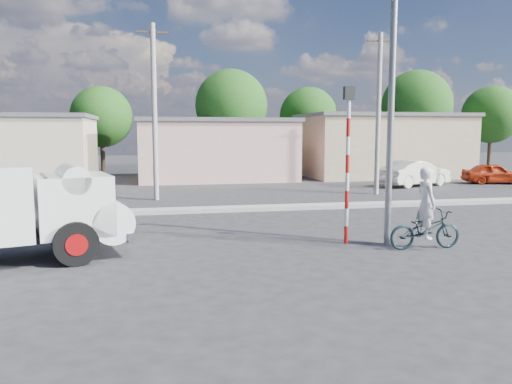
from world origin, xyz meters
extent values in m
plane|color=#272629|center=(0.00, 0.00, 0.00)|extent=(120.00, 120.00, 0.00)
cube|color=#99968E|center=(0.00, 8.00, 0.08)|extent=(40.00, 0.80, 0.16)
cylinder|color=black|center=(-3.90, 0.54, 0.52)|extent=(1.09, 0.57, 1.04)
cylinder|color=#A20B0D|center=(-3.90, 0.54, 0.52)|extent=(0.58, 0.46, 0.51)
cylinder|color=black|center=(-4.42, 2.47, 0.52)|extent=(1.09, 0.57, 1.04)
cylinder|color=#A20B0D|center=(-4.42, 2.47, 0.52)|extent=(0.58, 0.46, 0.51)
cube|color=white|center=(-4.07, 1.53, 1.33)|extent=(2.16, 2.32, 1.47)
cylinder|color=white|center=(-3.29, 1.74, 0.90)|extent=(1.52, 2.15, 1.04)
cylinder|color=white|center=(-4.07, 1.53, 1.99)|extent=(1.15, 2.05, 0.66)
cube|color=silver|center=(-2.92, 1.84, 0.52)|extent=(0.66, 2.00, 0.27)
cube|color=black|center=(-4.71, 1.36, 1.76)|extent=(0.50, 1.58, 0.66)
imported|color=black|center=(5.02, 0.45, 0.53)|extent=(2.02, 0.72, 1.06)
imported|color=white|center=(5.02, 0.45, 0.95)|extent=(0.46, 0.70, 1.91)
imported|color=white|center=(12.90, 15.16, 0.75)|extent=(4.83, 3.05, 1.50)
imported|color=#A7280D|center=(18.37, 15.48, 0.63)|extent=(3.91, 2.29, 1.25)
cylinder|color=red|center=(3.20, 1.50, 0.25)|extent=(0.11, 0.11, 0.50)
cylinder|color=white|center=(3.20, 1.50, 0.75)|extent=(0.11, 0.11, 0.50)
cylinder|color=red|center=(3.20, 1.50, 1.25)|extent=(0.11, 0.11, 0.50)
cylinder|color=white|center=(3.20, 1.50, 1.75)|extent=(0.11, 0.11, 0.50)
cylinder|color=red|center=(3.20, 1.50, 2.25)|extent=(0.11, 0.11, 0.50)
cylinder|color=white|center=(3.20, 1.50, 2.75)|extent=(0.11, 0.11, 0.50)
cylinder|color=red|center=(3.20, 1.50, 3.25)|extent=(0.11, 0.11, 0.50)
cylinder|color=white|center=(3.20, 1.50, 3.75)|extent=(0.11, 0.11, 0.50)
cube|color=black|center=(3.20, 1.50, 4.18)|extent=(0.28, 0.18, 0.36)
cylinder|color=slate|center=(4.30, 1.20, 4.50)|extent=(0.18, 0.18, 9.00)
cube|color=#DB9E97|center=(2.00, 22.00, 1.90)|extent=(10.00, 7.00, 3.80)
cube|color=#59595B|center=(2.00, 22.00, 3.92)|extent=(10.30, 7.30, 0.24)
cube|color=tan|center=(14.00, 22.00, 2.10)|extent=(11.00, 7.00, 4.20)
cube|color=#59595B|center=(14.00, 22.00, 4.32)|extent=(11.30, 7.30, 0.24)
cylinder|color=#38281E|center=(-6.00, 29.00, 1.74)|extent=(0.36, 0.36, 3.47)
sphere|color=#29681F|center=(-6.00, 29.00, 4.34)|extent=(4.71, 4.71, 4.71)
cylinder|color=#38281E|center=(4.00, 28.00, 2.10)|extent=(0.36, 0.36, 4.20)
sphere|color=#29681F|center=(4.00, 28.00, 5.25)|extent=(5.70, 5.70, 5.70)
cylinder|color=#38281E|center=(11.00, 30.00, 1.82)|extent=(0.36, 0.36, 3.64)
sphere|color=#29681F|center=(11.00, 30.00, 4.55)|extent=(4.94, 4.94, 4.94)
cylinder|color=#38281E|center=(20.00, 28.00, 2.18)|extent=(0.36, 0.36, 4.37)
sphere|color=#29681F|center=(20.00, 28.00, 5.46)|extent=(5.93, 5.93, 5.93)
cylinder|color=#38281E|center=(28.00, 29.00, 1.90)|extent=(0.36, 0.36, 3.81)
sphere|color=#29681F|center=(28.00, 29.00, 4.76)|extent=(5.17, 5.17, 5.17)
cylinder|color=#99968E|center=(-2.00, 12.00, 4.00)|extent=(0.24, 0.24, 8.00)
cube|color=#38281E|center=(-2.00, 12.00, 7.60)|extent=(1.40, 0.08, 0.08)
cylinder|color=#99968E|center=(9.00, 12.00, 4.00)|extent=(0.24, 0.24, 8.00)
cube|color=#38281E|center=(9.00, 12.00, 7.60)|extent=(1.40, 0.08, 0.08)
camera|label=1|loc=(-2.04, -11.52, 3.10)|focal=35.00mm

